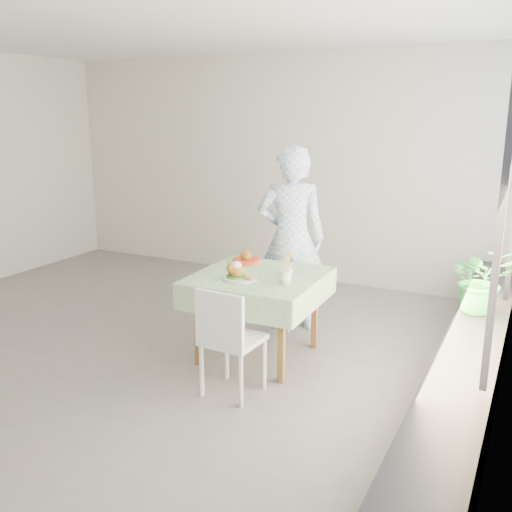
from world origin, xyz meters
The scene contains 13 objects.
floor centered at (0.00, 0.00, 0.00)m, with size 6.00×6.00×0.00m, color #5C5A58.
ceiling centered at (0.00, 0.00, 2.80)m, with size 6.00×6.00×0.00m, color white.
wall_back centered at (0.00, 2.50, 1.40)m, with size 6.00×0.02×2.80m, color beige.
window_ledge centered at (2.80, 0.00, 0.25)m, with size 0.40×4.80×0.50m, color black.
cafe_table centered at (1.05, 0.05, 0.46)m, with size 1.06×1.06×0.74m.
chair_far centered at (0.95, 0.88, 0.25)m, with size 0.47×0.47×0.82m.
chair_near centered at (1.18, -0.65, 0.26)m, with size 0.42×0.42×0.85m.
diner centered at (1.01, 0.83, 0.90)m, with size 0.66×0.43×1.80m, color #8AAADC.
main_dish centered at (0.96, -0.15, 0.79)m, with size 0.30×0.30×0.15m.
juice_cup_orange centered at (1.29, 0.11, 0.80)m, with size 0.09×0.09×0.25m.
juice_cup_lemonade centered at (1.35, -0.08, 0.81)m, with size 0.10×0.10×0.28m.
second_dish centered at (0.77, 0.34, 0.78)m, with size 0.25×0.25×0.12m.
potted_plant centered at (2.77, 0.64, 0.78)m, with size 0.50×0.43×0.55m, color #2A803E.
Camera 1 is at (3.13, -4.12, 2.09)m, focal length 40.00 mm.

